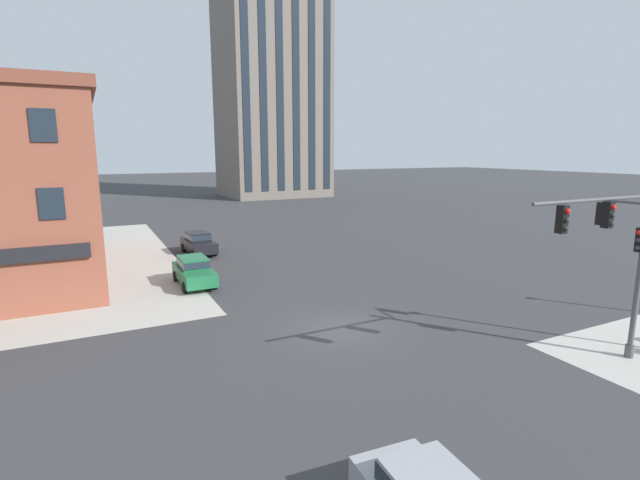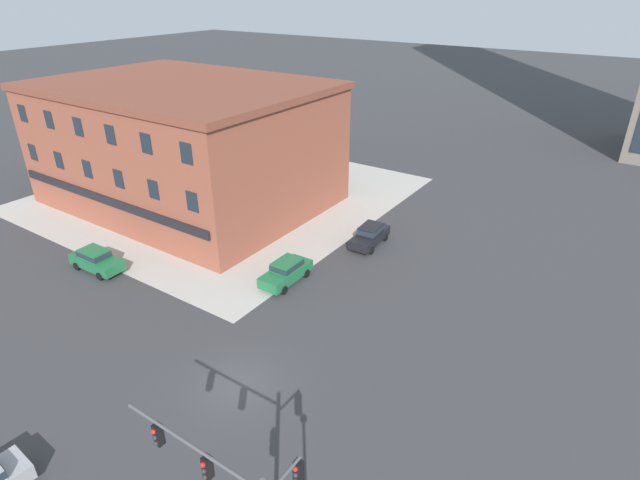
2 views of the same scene
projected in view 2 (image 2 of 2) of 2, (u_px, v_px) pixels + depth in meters
The scene contains 6 objects.
ground_plane at pixel (238, 385), 27.58m from camera, with size 320.00×320.00×0.00m, color #38383A.
sidewalk_far_corner at pixel (225, 194), 52.31m from camera, with size 32.00×32.00×0.02m, color #B7B2A8.
car_main_northbound_far at pixel (96, 259), 38.15m from camera, with size 4.45×1.99×1.68m.
car_main_southbound_near at pixel (286, 271), 36.64m from camera, with size 1.92×4.41×1.68m.
car_cross_eastbound at pixel (370, 235), 41.85m from camera, with size 2.09×4.50×1.68m.
storefront_block_near_corner at pixel (186, 144), 48.41m from camera, with size 25.70×18.72×11.37m.
Camera 2 is at (15.47, -14.84, 19.57)m, focal length 28.60 mm.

